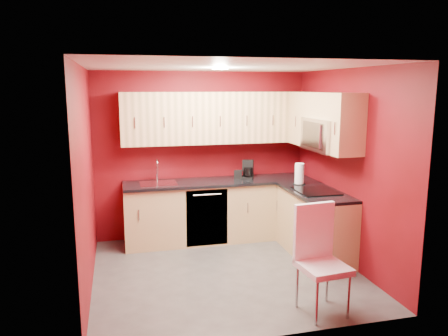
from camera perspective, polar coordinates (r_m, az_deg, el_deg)
name	(u,v)px	position (r m, az deg, el deg)	size (l,w,h in m)	color
floor	(226,272)	(5.59, 0.26, -13.41)	(3.20, 3.20, 0.00)	#504D4B
ceiling	(226,66)	(5.11, 0.29, 13.14)	(3.20, 3.20, 0.00)	white
wall_back	(202,155)	(6.65, -2.90, 1.70)	(3.20, 3.20, 0.00)	maroon
wall_front	(269,206)	(3.81, 5.84, -4.97)	(3.20, 3.20, 0.00)	maroon
wall_left	(86,180)	(5.07, -17.56, -1.54)	(3.00, 3.00, 0.00)	maroon
wall_right	(347,168)	(5.80, 15.78, 0.03)	(3.00, 3.00, 0.00)	maroon
base_cabinets_back	(219,211)	(6.58, -0.61, -5.65)	(2.80, 0.60, 0.87)	tan
base_cabinets_right	(315,225)	(6.08, 11.74, -7.26)	(0.60, 1.30, 0.87)	tan
countertop_back	(220,182)	(6.45, -0.59, -1.81)	(2.80, 0.63, 0.04)	black
countertop_right	(315,192)	(5.94, 11.84, -3.12)	(0.63, 1.27, 0.04)	black
upper_cabinets_back	(217,118)	(6.46, -0.89, 6.59)	(2.80, 0.35, 0.75)	#E9BE84
upper_cabinets_right	(321,116)	(6.03, 12.55, 6.66)	(0.35, 1.55, 0.75)	#E9BE84
microwave	(326,135)	(5.82, 13.24, 4.26)	(0.42, 0.76, 0.42)	silver
cooktop	(316,191)	(5.90, 11.95, -2.96)	(0.50, 0.55, 0.01)	black
sink	(158,181)	(6.32, -8.59, -1.69)	(0.52, 0.42, 0.35)	silver
dishwasher_front	(207,218)	(6.26, -2.24, -6.52)	(0.60, 0.02, 0.82)	black
downlight	(220,69)	(5.41, -0.51, 12.84)	(0.20, 0.20, 0.01)	white
coffee_maker	(247,170)	(6.57, 3.09, -0.21)	(0.16, 0.22, 0.27)	black
napkin_holder	(238,175)	(6.56, 1.85, -0.87)	(0.12, 0.12, 0.12)	black
paper_towel	(299,174)	(6.26, 9.82, -0.75)	(0.17, 0.17, 0.30)	white
dining_chair	(323,261)	(4.56, 12.85, -11.81)	(0.45, 0.47, 1.10)	white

